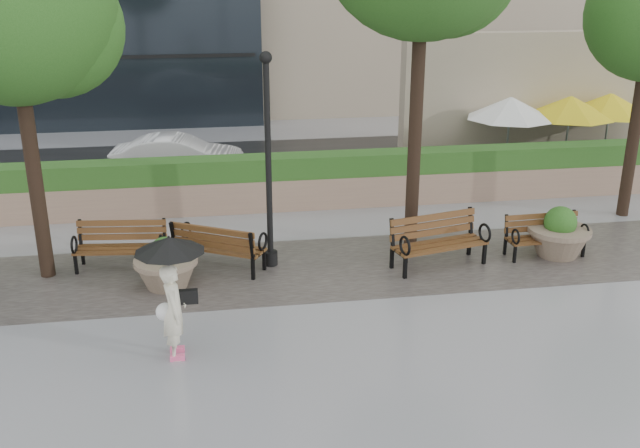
{
  "coord_description": "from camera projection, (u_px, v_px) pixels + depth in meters",
  "views": [
    {
      "loc": [
        -1.17,
        -10.15,
        5.75
      ],
      "look_at": [
        0.88,
        2.59,
        1.1
      ],
      "focal_mm": 40.0,
      "sensor_mm": 36.0,
      "label": 1
    }
  ],
  "objects": [
    {
      "name": "lamppost",
      "position": [
        269.0,
        176.0,
        13.98
      ],
      "size": [
        0.28,
        0.28,
        4.3
      ],
      "color": "black",
      "rests_on": "ground"
    },
    {
      "name": "planter_left",
      "position": [
        166.0,
        268.0,
        13.48
      ],
      "size": [
        1.2,
        1.2,
        1.01
      ],
      "color": "#7F6B56",
      "rests_on": "ground"
    },
    {
      "name": "bench_1",
      "position": [
        122.0,
        256.0,
        14.35
      ],
      "size": [
        1.85,
        0.91,
        0.96
      ],
      "rotation": [
        0.0,
        0.0,
        -0.12
      ],
      "color": "brown",
      "rests_on": "ground"
    },
    {
      "name": "patio_umb_yellow_b",
      "position": [
        610.0,
        104.0,
        20.79
      ],
      "size": [
        2.5,
        2.5,
        2.3
      ],
      "color": "black",
      "rests_on": "ground"
    },
    {
      "name": "patio_umb_yellow_a",
      "position": [
        570.0,
        107.0,
        20.35
      ],
      "size": [
        2.5,
        2.5,
        2.3
      ],
      "color": "black",
      "rests_on": "ground"
    },
    {
      "name": "ground",
      "position": [
        292.0,
        344.0,
        11.55
      ],
      "size": [
        100.0,
        100.0,
        0.0
      ],
      "primitive_type": "plane",
      "color": "gray",
      "rests_on": "ground"
    },
    {
      "name": "bench_3",
      "position": [
        438.0,
        252.0,
        14.46
      ],
      "size": [
        2.07,
        1.21,
        1.05
      ],
      "rotation": [
        0.0,
        0.0,
        0.24
      ],
      "color": "brown",
      "rests_on": "ground"
    },
    {
      "name": "cobble_strip",
      "position": [
        274.0,
        271.0,
        14.33
      ],
      "size": [
        28.0,
        3.2,
        0.01
      ],
      "primitive_type": "cube",
      "color": "#383330",
      "rests_on": "ground"
    },
    {
      "name": "car_right",
      "position": [
        179.0,
        157.0,
        20.47
      ],
      "size": [
        3.89,
        1.69,
        1.24
      ],
      "primitive_type": "imported",
      "rotation": [
        0.0,
        0.0,
        1.47
      ],
      "color": "white",
      "rests_on": "ground"
    },
    {
      "name": "planter_right",
      "position": [
        559.0,
        237.0,
        14.95
      ],
      "size": [
        1.3,
        1.3,
        1.09
      ],
      "color": "#7F6B56",
      "rests_on": "ground"
    },
    {
      "name": "tree_0",
      "position": [
        21.0,
        8.0,
        12.49
      ],
      "size": [
        3.71,
        3.66,
        7.06
      ],
      "color": "black",
      "rests_on": "ground"
    },
    {
      "name": "patio_umb_white",
      "position": [
        510.0,
        108.0,
        20.19
      ],
      "size": [
        2.5,
        2.5,
        2.3
      ],
      "color": "black",
      "rests_on": "ground"
    },
    {
      "name": "cafe_hedge",
      "position": [
        576.0,
        168.0,
        19.99
      ],
      "size": [
        8.0,
        0.5,
        0.9
      ],
      "primitive_type": "cube",
      "color": "#24521B",
      "rests_on": "ground"
    },
    {
      "name": "pedestrian",
      "position": [
        172.0,
        285.0,
        10.83
      ],
      "size": [
        1.07,
        1.07,
        1.97
      ],
      "rotation": [
        0.0,
        0.0,
        1.6
      ],
      "color": "beige",
      "rests_on": "ground"
    },
    {
      "name": "bench_2",
      "position": [
        219.0,
        255.0,
        14.33
      ],
      "size": [
        1.94,
        1.54,
        0.99
      ],
      "rotation": [
        0.0,
        0.0,
        2.62
      ],
      "color": "brown",
      "rests_on": "ground"
    },
    {
      "name": "cafe_wall",
      "position": [
        562.0,
        99.0,
        21.58
      ],
      "size": [
        10.0,
        0.6,
        4.0
      ],
      "primitive_type": "cube",
      "color": "tan",
      "rests_on": "ground"
    },
    {
      "name": "bench_4",
      "position": [
        544.0,
        244.0,
        15.0
      ],
      "size": [
        1.67,
        0.72,
        0.88
      ],
      "rotation": [
        0.0,
        0.0,
        0.04
      ],
      "color": "brown",
      "rests_on": "ground"
    },
    {
      "name": "hedge_wall",
      "position": [
        258.0,
        183.0,
        17.83
      ],
      "size": [
        24.0,
        0.8,
        1.35
      ],
      "color": "#9C7C64",
      "rests_on": "ground"
    },
    {
      "name": "asphalt_street",
      "position": [
        248.0,
        167.0,
        21.77
      ],
      "size": [
        40.0,
        7.0,
        0.0
      ],
      "primitive_type": "cube",
      "color": "black",
      "rests_on": "ground"
    }
  ]
}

